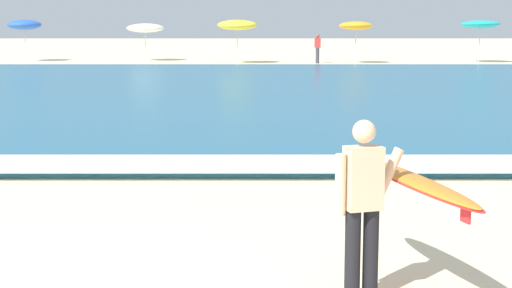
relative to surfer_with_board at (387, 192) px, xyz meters
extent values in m
cube|color=#1E6084|center=(-3.44, 19.65, -0.96)|extent=(120.00, 28.00, 0.14)
cube|color=white|center=(-3.44, 6.25, -0.89)|extent=(120.00, 1.71, 0.01)
cylinder|color=black|center=(-0.33, -0.10, -0.59)|extent=(0.15, 0.15, 0.88)
cylinder|color=black|center=(-0.15, -0.05, -0.59)|extent=(0.15, 0.15, 0.88)
cube|color=beige|center=(-0.24, -0.07, 0.15)|extent=(0.39, 0.31, 0.60)
sphere|color=beige|center=(-0.24, -0.07, 0.59)|extent=(0.22, 0.22, 0.22)
cylinder|color=beige|center=(-0.46, -0.14, 0.10)|extent=(0.10, 0.10, 0.58)
cylinder|color=beige|center=(0.01, 0.03, 0.17)|extent=(0.33, 0.19, 0.51)
ellipsoid|color=orange|center=(0.26, 0.08, 0.10)|extent=(0.99, 2.34, 0.13)
ellipsoid|color=red|center=(0.26, 0.08, 0.08)|extent=(1.04, 2.43, 0.09)
cube|color=red|center=(0.54, -0.82, -0.02)|extent=(0.06, 0.14, 0.14)
cylinder|color=beige|center=(-14.11, 38.29, -0.06)|extent=(0.05, 0.05, 1.95)
ellipsoid|color=blue|center=(-14.11, 38.29, 1.00)|extent=(1.87, 1.88, 0.58)
cylinder|color=beige|center=(-7.46, 38.82, -0.15)|extent=(0.05, 0.05, 1.77)
ellipsoid|color=white|center=(-7.46, 38.82, 0.81)|extent=(2.09, 2.10, 0.55)
cylinder|color=beige|center=(-2.24, 36.48, -0.05)|extent=(0.05, 0.05, 1.97)
ellipsoid|color=yellow|center=(-2.24, 36.48, 1.02)|extent=(2.12, 2.14, 0.61)
cylinder|color=beige|center=(4.07, 36.37, -0.06)|extent=(0.05, 0.05, 1.94)
ellipsoid|color=#F4A31E|center=(4.07, 36.37, 0.98)|extent=(1.78, 1.80, 0.50)
cylinder|color=beige|center=(10.87, 37.04, -0.03)|extent=(0.05, 0.05, 2.01)
ellipsoid|color=#19ADB2|center=(10.87, 37.04, 1.04)|extent=(2.10, 2.11, 0.53)
cylinder|color=#383842|center=(2.07, 36.63, -0.61)|extent=(0.20, 0.20, 0.84)
cube|color=red|center=(2.07, 36.63, 0.08)|extent=(0.32, 0.20, 0.54)
sphere|color=brown|center=(2.07, 36.63, 0.45)|extent=(0.20, 0.20, 0.20)
camera|label=1|loc=(-1.24, -7.57, 1.68)|focal=57.46mm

